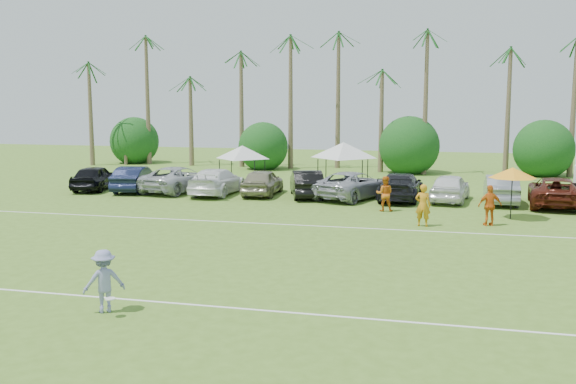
# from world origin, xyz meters

# --- Properties ---
(ground) EXTENTS (120.00, 120.00, 0.00)m
(ground) POSITION_xyz_m (0.00, 0.00, 0.00)
(ground) COLOR #4A7122
(ground) RESTS_ON ground
(field_lines) EXTENTS (80.00, 12.10, 0.01)m
(field_lines) POSITION_xyz_m (0.00, 8.00, 0.01)
(field_lines) COLOR white
(field_lines) RESTS_ON ground
(palm_tree_0) EXTENTS (2.40, 2.40, 8.90)m
(palm_tree_0) POSITION_xyz_m (-22.00, 38.00, 7.48)
(palm_tree_0) COLOR brown
(palm_tree_0) RESTS_ON ground
(palm_tree_1) EXTENTS (2.40, 2.40, 9.90)m
(palm_tree_1) POSITION_xyz_m (-17.00, 38.00, 8.35)
(palm_tree_1) COLOR brown
(palm_tree_1) RESTS_ON ground
(palm_tree_2) EXTENTS (2.40, 2.40, 10.90)m
(palm_tree_2) POSITION_xyz_m (-12.00, 38.00, 9.21)
(palm_tree_2) COLOR brown
(palm_tree_2) RESTS_ON ground
(palm_tree_3) EXTENTS (2.40, 2.40, 11.90)m
(palm_tree_3) POSITION_xyz_m (-8.00, 38.00, 10.06)
(palm_tree_3) COLOR brown
(palm_tree_3) RESTS_ON ground
(palm_tree_4) EXTENTS (2.40, 2.40, 8.90)m
(palm_tree_4) POSITION_xyz_m (-4.00, 38.00, 7.48)
(palm_tree_4) COLOR brown
(palm_tree_4) RESTS_ON ground
(palm_tree_5) EXTENTS (2.40, 2.40, 9.90)m
(palm_tree_5) POSITION_xyz_m (0.00, 38.00, 8.35)
(palm_tree_5) COLOR brown
(palm_tree_5) RESTS_ON ground
(palm_tree_6) EXTENTS (2.40, 2.40, 10.90)m
(palm_tree_6) POSITION_xyz_m (4.00, 38.00, 9.21)
(palm_tree_6) COLOR brown
(palm_tree_6) RESTS_ON ground
(palm_tree_7) EXTENTS (2.40, 2.40, 11.90)m
(palm_tree_7) POSITION_xyz_m (8.00, 38.00, 10.06)
(palm_tree_7) COLOR brown
(palm_tree_7) RESTS_ON ground
(palm_tree_8) EXTENTS (2.40, 2.40, 8.90)m
(palm_tree_8) POSITION_xyz_m (13.00, 38.00, 7.48)
(palm_tree_8) COLOR brown
(palm_tree_8) RESTS_ON ground
(palm_tree_9) EXTENTS (2.40, 2.40, 9.90)m
(palm_tree_9) POSITION_xyz_m (18.00, 38.00, 8.35)
(palm_tree_9) COLOR brown
(palm_tree_9) RESTS_ON ground
(bush_tree_0) EXTENTS (4.00, 4.00, 4.00)m
(bush_tree_0) POSITION_xyz_m (-19.00, 39.00, 1.80)
(bush_tree_0) COLOR brown
(bush_tree_0) RESTS_ON ground
(bush_tree_1) EXTENTS (4.00, 4.00, 4.00)m
(bush_tree_1) POSITION_xyz_m (-6.00, 39.00, 1.80)
(bush_tree_1) COLOR brown
(bush_tree_1) RESTS_ON ground
(bush_tree_2) EXTENTS (4.00, 4.00, 4.00)m
(bush_tree_2) POSITION_xyz_m (6.00, 39.00, 1.80)
(bush_tree_2) COLOR brown
(bush_tree_2) RESTS_ON ground
(bush_tree_3) EXTENTS (4.00, 4.00, 4.00)m
(bush_tree_3) POSITION_xyz_m (16.00, 39.00, 1.80)
(bush_tree_3) COLOR brown
(bush_tree_3) RESTS_ON ground
(sideline_player_a) EXTENTS (0.76, 0.55, 1.93)m
(sideline_player_a) POSITION_xyz_m (7.90, 15.13, 0.96)
(sideline_player_a) COLOR orange
(sideline_player_a) RESTS_ON ground
(sideline_player_b) EXTENTS (0.94, 0.77, 1.81)m
(sideline_player_b) POSITION_xyz_m (5.83, 18.80, 0.90)
(sideline_player_b) COLOR #CA6316
(sideline_player_b) RESTS_ON ground
(sideline_player_c) EXTENTS (1.18, 0.79, 1.87)m
(sideline_player_c) POSITION_xyz_m (10.85, 15.99, 0.93)
(sideline_player_c) COLOR orange
(sideline_player_c) RESTS_ON ground
(canopy_tent_left) EXTENTS (3.82, 3.82, 3.10)m
(canopy_tent_left) POSITION_xyz_m (-4.57, 27.31, 2.65)
(canopy_tent_left) COLOR black
(canopy_tent_left) RESTS_ON ground
(canopy_tent_right) EXTENTS (4.34, 4.34, 3.51)m
(canopy_tent_right) POSITION_xyz_m (2.41, 26.88, 3.01)
(canopy_tent_right) COLOR black
(canopy_tent_right) RESTS_ON ground
(market_umbrella) EXTENTS (2.24, 2.24, 2.50)m
(market_umbrella) POSITION_xyz_m (11.95, 18.02, 2.24)
(market_umbrella) COLOR black
(market_umbrella) RESTS_ON ground
(frisbee_player) EXTENTS (1.26, 1.18, 1.70)m
(frisbee_player) POSITION_xyz_m (0.07, 0.89, 0.85)
(frisbee_player) COLOR #8085B5
(frisbee_player) RESTS_ON ground
(parked_car_0) EXTENTS (2.61, 4.91, 1.59)m
(parked_car_0) POSITION_xyz_m (-12.88, 22.42, 0.80)
(parked_car_0) COLOR black
(parked_car_0) RESTS_ON ground
(parked_car_1) EXTENTS (2.40, 5.03, 1.59)m
(parked_car_1) POSITION_xyz_m (-10.13, 22.51, 0.80)
(parked_car_1) COLOR #121934
(parked_car_1) RESTS_ON ground
(parked_car_2) EXTENTS (3.62, 6.11, 1.59)m
(parked_car_2) POSITION_xyz_m (-7.38, 22.91, 0.80)
(parked_car_2) COLOR #ADB1B5
(parked_car_2) RESTS_ON ground
(parked_car_3) EXTENTS (2.27, 5.50, 1.59)m
(parked_car_3) POSITION_xyz_m (-4.63, 22.40, 0.80)
(parked_car_3) COLOR white
(parked_car_3) RESTS_ON ground
(parked_car_4) EXTENTS (2.07, 4.75, 1.59)m
(parked_car_4) POSITION_xyz_m (-1.88, 22.84, 0.80)
(parked_car_4) COLOR gray
(parked_car_4) RESTS_ON ground
(parked_car_5) EXTENTS (3.05, 5.11, 1.59)m
(parked_car_5) POSITION_xyz_m (0.87, 22.72, 0.80)
(parked_car_5) COLOR black
(parked_car_5) RESTS_ON ground
(parked_car_6) EXTENTS (4.57, 6.30, 1.59)m
(parked_car_6) POSITION_xyz_m (3.62, 22.70, 0.80)
(parked_car_6) COLOR #9B9DA6
(parked_car_6) RESTS_ON ground
(parked_car_7) EXTENTS (2.47, 5.58, 1.59)m
(parked_car_7) POSITION_xyz_m (6.36, 22.79, 0.80)
(parked_car_7) COLOR black
(parked_car_7) RESTS_ON ground
(parked_car_8) EXTENTS (2.48, 4.88, 1.59)m
(parked_car_8) POSITION_xyz_m (9.11, 22.91, 0.80)
(parked_car_8) COLOR white
(parked_car_8) RESTS_ON ground
(parked_car_9) EXTENTS (1.72, 4.84, 1.59)m
(parked_car_9) POSITION_xyz_m (11.86, 22.99, 0.80)
(parked_car_9) COLOR gray
(parked_car_9) RESTS_ON ground
(parked_car_10) EXTENTS (3.12, 5.93, 1.59)m
(parked_car_10) POSITION_xyz_m (14.61, 22.52, 0.80)
(parked_car_10) COLOR #511B10
(parked_car_10) RESTS_ON ground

